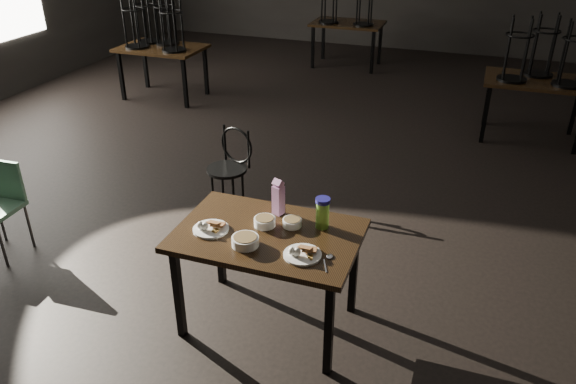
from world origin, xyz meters
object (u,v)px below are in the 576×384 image
at_px(juice_carton, 278,198).
at_px(water_bottle, 323,213).
at_px(main_table, 268,243).
at_px(bentwood_chair, 231,163).

xyz_separation_m(juice_carton, water_bottle, (0.33, -0.07, -0.01)).
distance_m(main_table, bentwood_chair, 1.73).
bearing_deg(juice_carton, water_bottle, -12.02).
height_order(main_table, bentwood_chair, bentwood_chair).
relative_size(main_table, bentwood_chair, 1.51).
bearing_deg(bentwood_chair, water_bottle, -30.80).
distance_m(juice_carton, water_bottle, 0.34).
xyz_separation_m(main_table, bentwood_chair, (-0.94, 1.44, -0.20)).
xyz_separation_m(main_table, juice_carton, (-0.02, 0.26, 0.20)).
bearing_deg(bentwood_chair, main_table, -42.74).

